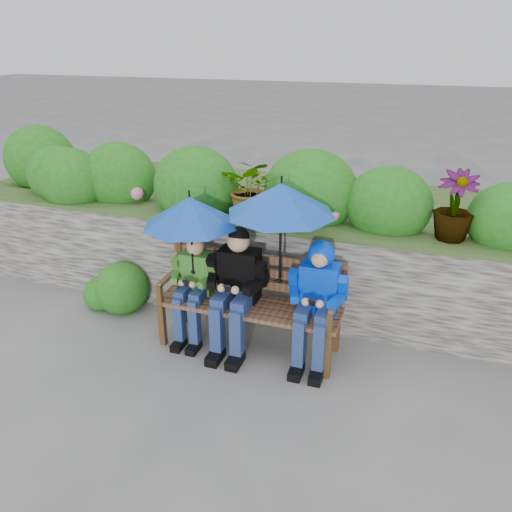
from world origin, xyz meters
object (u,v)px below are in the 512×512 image
(park_bench, at_px, (251,296))
(boy_left, at_px, (194,283))
(boy_middle, at_px, (236,285))
(boy_right, at_px, (317,294))
(umbrella_left, at_px, (190,211))
(umbrella_right, at_px, (281,199))

(park_bench, relative_size, boy_left, 1.63)
(boy_left, height_order, boy_middle, boy_middle)
(boy_left, relative_size, boy_middle, 0.88)
(boy_right, height_order, umbrella_left, umbrella_left)
(park_bench, xyz_separation_m, umbrella_left, (-0.55, -0.06, 0.79))
(park_bench, xyz_separation_m, umbrella_right, (0.27, -0.01, 0.97))
(boy_left, height_order, umbrella_left, umbrella_left)
(boy_middle, bearing_deg, boy_right, 1.34)
(boy_left, distance_m, boy_right, 1.18)
(umbrella_left, relative_size, umbrella_right, 0.90)
(boy_right, distance_m, umbrella_left, 1.33)
(park_bench, height_order, boy_left, boy_left)
(park_bench, distance_m, umbrella_left, 0.96)
(boy_middle, xyz_separation_m, boy_right, (0.75, 0.02, 0.02))
(boy_left, distance_m, umbrella_right, 1.21)
(boy_right, relative_size, umbrella_left, 1.30)
(park_bench, distance_m, umbrella_right, 1.01)
(park_bench, bearing_deg, boy_left, -172.63)
(umbrella_left, bearing_deg, umbrella_right, 3.39)
(park_bench, bearing_deg, boy_middle, -144.57)
(park_bench, xyz_separation_m, boy_right, (0.63, -0.07, 0.16))
(boy_middle, height_order, umbrella_left, umbrella_left)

